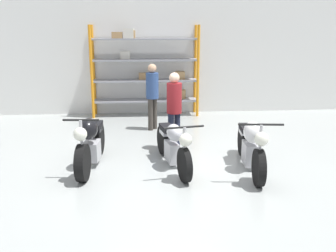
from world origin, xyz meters
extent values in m
plane|color=#9EA3A0|center=(0.00, 0.00, 0.00)|extent=(30.00, 30.00, 0.00)
cube|color=white|center=(0.00, 4.83, 1.80)|extent=(30.00, 0.08, 3.60)
cylinder|color=orange|center=(-1.90, 4.19, 1.33)|extent=(0.08, 0.08, 2.66)
cylinder|color=orange|center=(1.18, 4.19, 1.33)|extent=(0.08, 0.08, 2.66)
cylinder|color=orange|center=(-1.90, 4.74, 1.33)|extent=(0.08, 0.08, 2.66)
cylinder|color=orange|center=(1.18, 4.74, 1.33)|extent=(0.08, 0.08, 2.66)
cube|color=gray|center=(-0.36, 4.46, 0.45)|extent=(3.08, 0.55, 0.05)
cube|color=gray|center=(-0.36, 4.46, 1.05)|extent=(3.08, 0.55, 0.05)
cube|color=gray|center=(-0.36, 4.46, 1.66)|extent=(3.08, 0.55, 0.05)
cube|color=gray|center=(-0.36, 4.46, 2.26)|extent=(3.08, 0.55, 0.05)
cube|color=#A87F51|center=(-1.15, 4.33, 2.37)|extent=(0.30, 0.24, 0.18)
cube|color=tan|center=(0.68, 4.53, 1.19)|extent=(0.31, 0.34, 0.22)
cube|color=silver|center=(-0.81, 4.36, 2.42)|extent=(0.31, 0.31, 0.27)
cube|color=tan|center=(0.75, 4.57, 0.61)|extent=(0.22, 0.26, 0.26)
cube|color=silver|center=(-0.94, 4.52, 1.79)|extent=(0.29, 0.20, 0.22)
cube|color=tan|center=(-0.77, 4.34, 2.39)|extent=(0.29, 0.24, 0.22)
cube|color=tan|center=(-0.39, 4.57, 1.17)|extent=(0.34, 0.19, 0.19)
cylinder|color=black|center=(-1.54, -0.55, 0.33)|extent=(0.21, 0.67, 0.66)
cylinder|color=black|center=(-1.42, 0.85, 0.33)|extent=(0.21, 0.67, 0.66)
cube|color=#ADADB2|center=(-1.48, 0.20, 0.29)|extent=(0.32, 0.46, 0.36)
ellipsoid|color=black|center=(-1.49, 0.03, 0.77)|extent=(0.37, 0.50, 0.39)
cube|color=black|center=(-1.45, 0.52, 0.71)|extent=(0.31, 0.49, 0.10)
cube|color=black|center=(-1.44, 0.61, 0.62)|extent=(0.26, 0.35, 0.12)
cylinder|color=#ADADB2|center=(-1.54, -0.53, 0.70)|extent=(0.05, 0.05, 0.74)
sphere|color=silver|center=(-1.55, -0.60, 0.85)|extent=(0.23, 0.23, 0.23)
cylinder|color=black|center=(-1.54, -0.50, 1.07)|extent=(0.61, 0.09, 0.04)
cylinder|color=black|center=(0.20, -0.73, 0.30)|extent=(0.21, 0.61, 0.61)
cylinder|color=black|center=(-0.08, 0.78, 0.30)|extent=(0.21, 0.61, 0.61)
cube|color=#ADADB2|center=(0.05, 0.07, 0.27)|extent=(0.27, 0.49, 0.38)
ellipsoid|color=#B7B7BF|center=(0.08, -0.09, 0.70)|extent=(0.35, 0.53, 0.31)
cube|color=black|center=(-0.02, 0.42, 0.65)|extent=(0.31, 0.54, 0.10)
cube|color=#B7B7BF|center=(-0.03, 0.51, 0.56)|extent=(0.25, 0.39, 0.12)
cylinder|color=#ADADB2|center=(0.19, -0.71, 0.63)|extent=(0.06, 0.06, 0.65)
sphere|color=silver|center=(0.20, -0.78, 0.76)|extent=(0.23, 0.23, 0.23)
cylinder|color=black|center=(0.19, -0.68, 0.96)|extent=(0.69, 0.16, 0.04)
cylinder|color=black|center=(1.41, -0.98, 0.32)|extent=(0.19, 0.64, 0.63)
cylinder|color=black|center=(1.56, 0.56, 0.32)|extent=(0.19, 0.64, 0.63)
cube|color=#ADADB2|center=(1.49, -0.16, 0.28)|extent=(0.27, 0.51, 0.41)
ellipsoid|color=silver|center=(1.47, -0.33, 0.75)|extent=(0.37, 0.47, 0.39)
cube|color=black|center=(1.52, 0.15, 0.69)|extent=(0.32, 0.51, 0.10)
cube|color=silver|center=(1.54, 0.29, 0.60)|extent=(0.27, 0.36, 0.12)
cylinder|color=#ADADB2|center=(1.41, -0.96, 0.68)|extent=(0.05, 0.05, 0.73)
sphere|color=silver|center=(1.40, -1.03, 0.83)|extent=(0.23, 0.23, 0.23)
cylinder|color=black|center=(1.41, -0.93, 1.04)|extent=(0.74, 0.11, 0.04)
cylinder|color=#1E2338|center=(0.26, 1.12, 0.41)|extent=(0.13, 0.13, 0.81)
cylinder|color=#1E2338|center=(0.11, 1.01, 0.41)|extent=(0.13, 0.13, 0.81)
cylinder|color=maroon|center=(0.18, 1.07, 1.13)|extent=(0.45, 0.45, 0.64)
sphere|color=beige|center=(0.18, 1.07, 1.56)|extent=(0.22, 0.22, 0.22)
cylinder|color=#38332D|center=(-0.16, 2.83, 0.41)|extent=(0.13, 0.13, 0.82)
cylinder|color=#38332D|center=(-0.27, 2.69, 0.41)|extent=(0.13, 0.13, 0.82)
cylinder|color=navy|center=(-0.22, 2.76, 1.15)|extent=(0.45, 0.45, 0.65)
sphere|color=tan|center=(-0.22, 2.76, 1.59)|extent=(0.22, 0.22, 0.22)
camera|label=1|loc=(-0.55, -6.68, 2.56)|focal=40.00mm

